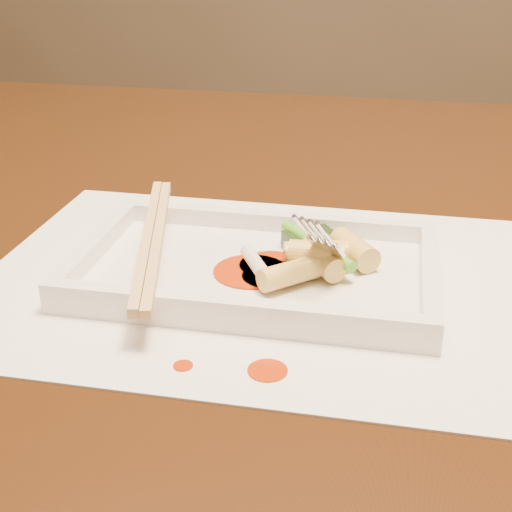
% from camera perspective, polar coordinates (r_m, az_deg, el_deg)
% --- Properties ---
extents(table, '(1.40, 0.90, 0.75)m').
position_cam_1_polar(table, '(0.71, -1.73, -3.21)').
color(table, black).
rests_on(table, ground).
extents(placemat, '(0.40, 0.30, 0.00)m').
position_cam_1_polar(placemat, '(0.52, -0.00, -1.85)').
color(placemat, white).
rests_on(placemat, table).
extents(sauce_splatter_a, '(0.02, 0.02, 0.00)m').
position_cam_1_polar(sauce_splatter_a, '(0.42, 0.93, -9.14)').
color(sauce_splatter_a, '#B52D05').
rests_on(sauce_splatter_a, placemat).
extents(sauce_splatter_b, '(0.01, 0.01, 0.00)m').
position_cam_1_polar(sauce_splatter_b, '(0.43, -5.85, -8.72)').
color(sauce_splatter_b, '#B52D05').
rests_on(sauce_splatter_b, placemat).
extents(plate_base, '(0.26, 0.16, 0.01)m').
position_cam_1_polar(plate_base, '(0.52, -0.00, -1.38)').
color(plate_base, white).
rests_on(plate_base, placemat).
extents(plate_rim_far, '(0.26, 0.01, 0.01)m').
position_cam_1_polar(plate_rim_far, '(0.58, 1.43, 2.81)').
color(plate_rim_far, white).
rests_on(plate_rim_far, plate_base).
extents(plate_rim_near, '(0.26, 0.01, 0.01)m').
position_cam_1_polar(plate_rim_near, '(0.45, -1.84, -4.30)').
color(plate_rim_near, white).
rests_on(plate_rim_near, plate_base).
extents(plate_rim_left, '(0.01, 0.14, 0.01)m').
position_cam_1_polar(plate_rim_left, '(0.55, -12.69, 0.81)').
color(plate_rim_left, white).
rests_on(plate_rim_left, plate_base).
extents(plate_rim_right, '(0.01, 0.14, 0.01)m').
position_cam_1_polar(plate_rim_right, '(0.51, 13.78, -1.49)').
color(plate_rim_right, white).
rests_on(plate_rim_right, plate_base).
extents(veg_piece, '(0.05, 0.04, 0.01)m').
position_cam_1_polar(veg_piece, '(0.55, 4.41, 1.22)').
color(veg_piece, black).
rests_on(veg_piece, plate_base).
extents(scallion_white, '(0.03, 0.04, 0.01)m').
position_cam_1_polar(scallion_white, '(0.50, -0.09, -0.49)').
color(scallion_white, '#EAEACC').
rests_on(scallion_white, plate_base).
extents(scallion_green, '(0.06, 0.07, 0.01)m').
position_cam_1_polar(scallion_green, '(0.53, 4.91, 0.83)').
color(scallion_green, '#3DA019').
rests_on(scallion_green, plate_base).
extents(chopstick_a, '(0.06, 0.22, 0.01)m').
position_cam_1_polar(chopstick_a, '(0.53, -8.66, 1.47)').
color(chopstick_a, tan).
rests_on(chopstick_a, plate_rim_near).
extents(chopstick_b, '(0.06, 0.22, 0.01)m').
position_cam_1_polar(chopstick_b, '(0.53, -7.85, 1.41)').
color(chopstick_b, tan).
rests_on(chopstick_b, plate_rim_near).
extents(fork, '(0.09, 0.10, 0.14)m').
position_cam_1_polar(fork, '(0.50, 8.34, 6.81)').
color(fork, silver).
rests_on(fork, plate_base).
extents(sauce_blob_0, '(0.05, 0.05, 0.00)m').
position_cam_1_polar(sauce_blob_0, '(0.52, 1.24, -0.75)').
color(sauce_blob_0, '#B52D05').
rests_on(sauce_blob_0, plate_base).
extents(sauce_blob_1, '(0.04, 0.04, 0.00)m').
position_cam_1_polar(sauce_blob_1, '(0.51, 1.01, -1.65)').
color(sauce_blob_1, '#B52D05').
rests_on(sauce_blob_1, plate_base).
extents(sauce_blob_2, '(0.06, 0.06, 0.00)m').
position_cam_1_polar(sauce_blob_2, '(0.51, -0.40, -1.24)').
color(sauce_blob_2, '#B52D05').
rests_on(sauce_blob_2, plate_base).
extents(rice_cake_0, '(0.04, 0.04, 0.02)m').
position_cam_1_polar(rice_cake_0, '(0.51, 5.25, -0.29)').
color(rice_cake_0, '#E9D66C').
rests_on(rice_cake_0, plate_base).
extents(rice_cake_1, '(0.05, 0.03, 0.02)m').
position_cam_1_polar(rice_cake_1, '(0.52, 4.80, 0.25)').
color(rice_cake_1, '#E9D66C').
rests_on(rice_cake_1, plate_base).
extents(rice_cake_2, '(0.04, 0.02, 0.02)m').
position_cam_1_polar(rice_cake_2, '(0.51, 4.88, 0.15)').
color(rice_cake_2, '#E9D66C').
rests_on(rice_cake_2, plate_base).
extents(rice_cake_3, '(0.04, 0.05, 0.02)m').
position_cam_1_polar(rice_cake_3, '(0.53, 7.86, 0.50)').
color(rice_cake_3, '#E9D66C').
rests_on(rice_cake_3, plate_base).
extents(rice_cake_4, '(0.05, 0.05, 0.02)m').
position_cam_1_polar(rice_cake_4, '(0.49, 2.96, -1.34)').
color(rice_cake_4, '#E9D66C').
rests_on(rice_cake_4, plate_base).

